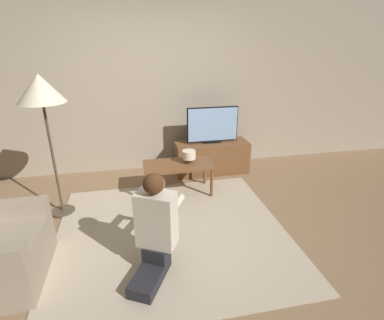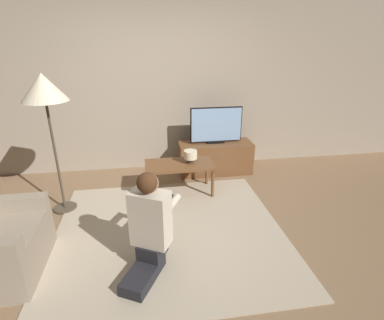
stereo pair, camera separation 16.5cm
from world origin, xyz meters
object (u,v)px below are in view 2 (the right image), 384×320
Objects in this scene: coffee_table at (179,167)px; table_lamp at (190,155)px; person_kneeling at (150,225)px; floor_lamp at (44,93)px; tv at (216,125)px.

table_lamp is at bearing 3.90° from coffee_table.
person_kneeling reaches higher than coffee_table.
floor_lamp is 9.25× the size of table_lamp.
floor_lamp is 1.73× the size of person_kneeling.
floor_lamp is at bearing -172.69° from table_lamp.
coffee_table is 1.48m from person_kneeling.
table_lamp is at bearing -84.37° from person_kneeling.
tv is 0.83× the size of person_kneeling.
coffee_table is 0.96× the size of person_kneeling.
person_kneeling is at bearing -117.77° from tv.
floor_lamp reaches higher than tv.
floor_lamp is at bearing -158.99° from tv.
tv is 2.31m from person_kneeling.
tv is 0.97m from coffee_table.
coffee_table is at bearing -176.10° from table_lamp.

